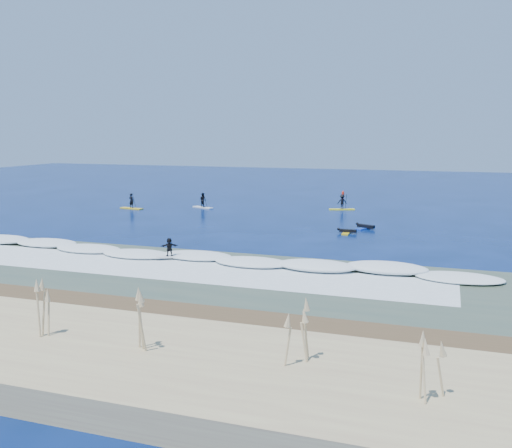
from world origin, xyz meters
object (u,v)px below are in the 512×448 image
(sup_paddler_center, at_px, (203,201))
(prone_paddler_far, at_px, (365,227))
(marker_buoy, at_px, (343,194))
(sup_paddler_left, at_px, (131,203))
(wave_surfer, at_px, (169,248))
(sup_paddler_right, at_px, (342,203))
(prone_paddler_near, at_px, (347,232))

(sup_paddler_center, distance_m, prone_paddler_far, 19.80)
(prone_paddler_far, height_order, marker_buoy, marker_buoy)
(sup_paddler_left, bearing_deg, marker_buoy, 55.40)
(wave_surfer, relative_size, marker_buoy, 2.26)
(prone_paddler_far, relative_size, marker_buoy, 2.91)
(sup_paddler_center, relative_size, wave_surfer, 1.54)
(sup_paddler_right, distance_m, marker_buoy, 12.71)
(sup_paddler_left, distance_m, wave_surfer, 25.35)
(sup_paddler_center, height_order, sup_paddler_right, sup_paddler_center)
(sup_paddler_center, bearing_deg, marker_buoy, 76.65)
(prone_paddler_near, relative_size, prone_paddler_far, 0.88)
(prone_paddler_near, xyz_separation_m, prone_paddler_far, (1.06, 2.69, 0.02))
(sup_paddler_center, bearing_deg, wave_surfer, -46.70)
(sup_paddler_right, xyz_separation_m, prone_paddler_near, (2.85, -13.67, -0.58))
(wave_surfer, distance_m, marker_buoy, 39.54)
(prone_paddler_far, bearing_deg, prone_paddler_near, -177.26)
(sup_paddler_center, xyz_separation_m, sup_paddler_right, (14.33, 3.29, 0.03))
(wave_surfer, height_order, marker_buoy, wave_surfer)
(sup_paddler_right, bearing_deg, wave_surfer, -122.80)
(sup_paddler_left, height_order, prone_paddler_far, sup_paddler_left)
(prone_paddler_near, distance_m, wave_surfer, 15.98)
(sup_paddler_left, distance_m, marker_buoy, 26.83)
(wave_surfer, bearing_deg, sup_paddler_center, 77.31)
(sup_paddler_center, xyz_separation_m, marker_buoy, (12.20, 15.82, -0.36))
(sup_paddler_left, bearing_deg, wave_surfer, -43.09)
(sup_paddler_right, relative_size, wave_surfer, 1.55)
(sup_paddler_center, relative_size, sup_paddler_right, 0.99)
(sup_paddler_center, distance_m, marker_buoy, 19.98)
(marker_buoy, bearing_deg, wave_surfer, -95.97)
(wave_surfer, bearing_deg, sup_paddler_left, 94.50)
(sup_paddler_left, relative_size, sup_paddler_right, 1.02)
(sup_paddler_right, bearing_deg, prone_paddler_far, -90.09)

